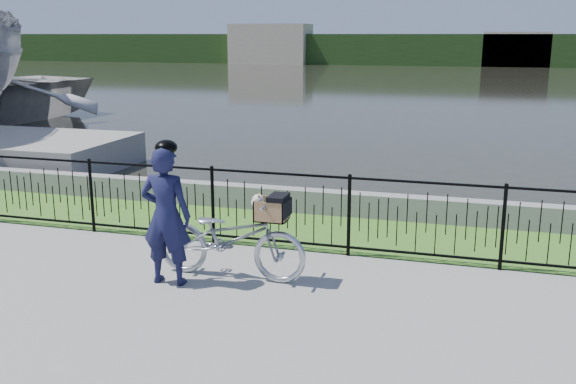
% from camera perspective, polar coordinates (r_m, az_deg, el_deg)
% --- Properties ---
extents(ground, '(120.00, 120.00, 0.00)m').
position_cam_1_polar(ground, '(7.76, -4.28, -8.75)').
color(ground, gray).
rests_on(ground, ground).
extents(grass_strip, '(60.00, 2.00, 0.01)m').
position_cam_1_polar(grass_strip, '(10.09, 0.84, -3.29)').
color(grass_strip, '#427424').
rests_on(grass_strip, ground).
extents(water, '(120.00, 120.00, 0.00)m').
position_cam_1_polar(water, '(39.90, 12.58, 9.25)').
color(water, black).
rests_on(water, ground).
extents(quay_wall, '(60.00, 0.30, 0.40)m').
position_cam_1_polar(quay_wall, '(10.97, 2.22, -0.83)').
color(quay_wall, gray).
rests_on(quay_wall, ground).
extents(fence, '(14.00, 0.06, 1.15)m').
position_cam_1_polar(fence, '(9.01, -0.82, -1.62)').
color(fence, black).
rests_on(fence, ground).
extents(far_treeline, '(120.00, 6.00, 3.00)m').
position_cam_1_polar(far_treeline, '(66.77, 14.25, 12.17)').
color(far_treeline, '#233E18').
rests_on(far_treeline, ground).
extents(far_building_left, '(8.00, 4.00, 4.00)m').
position_cam_1_polar(far_building_left, '(67.89, -1.55, 13.02)').
color(far_building_left, '#B5A991').
rests_on(far_building_left, ground).
extents(far_building_right, '(6.00, 3.00, 3.20)m').
position_cam_1_polar(far_building_right, '(65.31, 19.57, 11.87)').
color(far_building_right, '#B5A991').
rests_on(far_building_right, ground).
extents(bicycle_rig, '(1.95, 0.68, 1.13)m').
position_cam_1_polar(bicycle_rig, '(8.02, -5.07, -4.03)').
color(bicycle_rig, '#AAAFB6').
rests_on(bicycle_rig, ground).
extents(cyclist, '(0.64, 0.44, 1.77)m').
position_cam_1_polar(cyclist, '(7.84, -10.80, -1.93)').
color(cyclist, '#141638').
rests_on(cyclist, ground).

